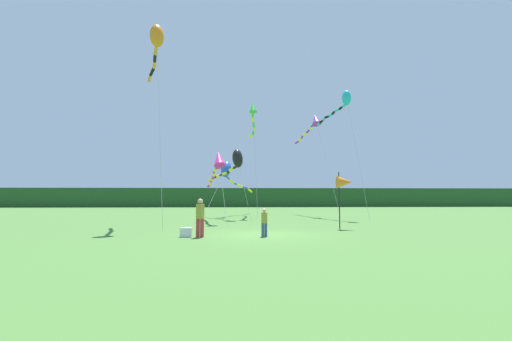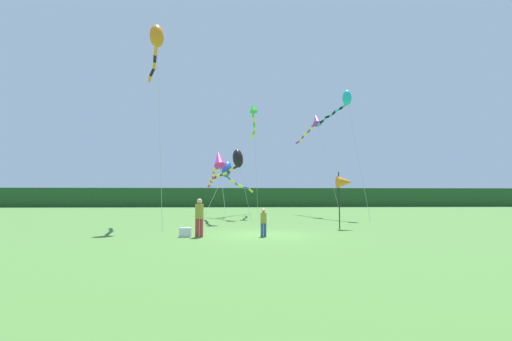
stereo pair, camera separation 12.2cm
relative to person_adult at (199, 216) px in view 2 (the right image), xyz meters
name	(u,v)px [view 2 (the right image)]	position (x,y,z in m)	size (l,w,h in m)	color
ground_plane	(262,235)	(2.91, 0.73, -0.97)	(120.00, 120.00, 0.00)	#477533
distant_treeline	(245,197)	(2.91, 45.73, 0.73)	(108.00, 3.49, 3.40)	#234C23
person_adult	(199,216)	(0.00, 0.00, 0.00)	(0.38, 0.38, 1.74)	#B23338
person_child	(263,221)	(2.93, 0.03, -0.25)	(0.28, 0.28, 1.28)	#334C8C
cooler_box	(185,232)	(-0.63, 0.12, -0.76)	(0.52, 0.39, 0.42)	silver
banner_flag_pole	(345,183)	(7.90, 3.63, 1.68)	(0.90, 0.70, 3.26)	black
kite_magenta	(218,163)	(0.27, 8.04, 3.25)	(1.93, 7.44, 5.19)	#B2B2B2
kite_purple	(314,122)	(9.21, 16.76, 8.21)	(2.17, 9.43, 10.07)	#B2B2B2
kite_green	(253,114)	(3.09, 15.19, 8.59)	(0.82, 8.21, 10.50)	#B2B2B2
kite_cyan	(344,101)	(10.71, 12.11, 9.00)	(2.54, 5.95, 10.91)	#B2B2B2
kite_orange	(156,42)	(-3.38, 4.87, 10.46)	(2.53, 5.56, 12.40)	#B2B2B2
kite_blue	(229,172)	(0.82, 15.57, 3.16)	(4.39, 9.93, 5.28)	#B2B2B2
kite_black	(236,161)	(1.49, 11.83, 3.80)	(3.78, 5.68, 5.80)	#B2B2B2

